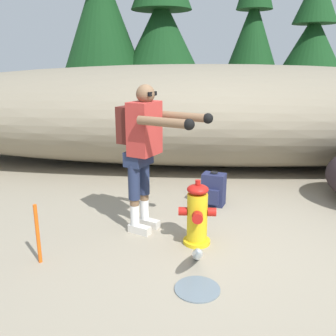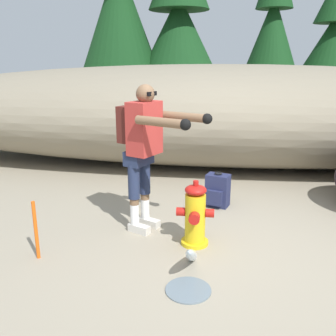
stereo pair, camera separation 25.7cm
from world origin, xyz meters
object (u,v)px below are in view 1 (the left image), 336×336
spare_backpack (213,190)px  survey_stake (38,234)px  utility_worker (144,142)px  fire_hydrant (197,215)px

spare_backpack → survey_stake: survey_stake is taller
utility_worker → spare_backpack: size_ratio=3.53×
fire_hydrant → survey_stake: (-1.52, -0.50, -0.03)m
fire_hydrant → survey_stake: bearing=-162.0°
survey_stake → utility_worker: bearing=39.9°
spare_backpack → survey_stake: size_ratio=0.78×
utility_worker → fire_hydrant: bearing=-0.4°
spare_backpack → survey_stake: bearing=-28.4°
fire_hydrant → utility_worker: size_ratio=0.43×
utility_worker → spare_backpack: 1.45m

